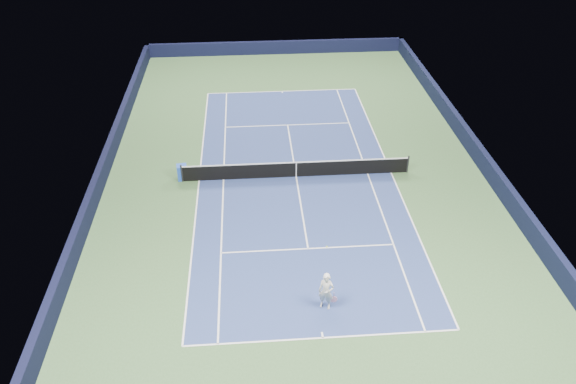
{
  "coord_description": "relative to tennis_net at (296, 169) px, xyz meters",
  "views": [
    {
      "loc": [
        -2.52,
        -26.81,
        17.1
      ],
      "look_at": [
        -0.7,
        -3.0,
        1.0
      ],
      "focal_mm": 35.0,
      "sensor_mm": 36.0,
      "label": 1
    }
  ],
  "objects": [
    {
      "name": "baseline_far",
      "position": [
        0.0,
        11.88,
        -0.5
      ],
      "size": [
        10.97,
        0.08,
        0.0
      ],
      "primitive_type": "cube",
      "color": "white",
      "rests_on": "ground"
    },
    {
      "name": "tennis_net",
      "position": [
        0.0,
        0.0,
        0.0
      ],
      "size": [
        12.9,
        0.1,
        1.07
      ],
      "color": "black",
      "rests_on": "ground"
    },
    {
      "name": "center_mark_far",
      "position": [
        0.0,
        11.73,
        -0.5
      ],
      "size": [
        0.08,
        0.3,
        0.0
      ],
      "primitive_type": "cube",
      "color": "white",
      "rests_on": "ground"
    },
    {
      "name": "sideline_doubles_left",
      "position": [
        -5.49,
        0.0,
        -0.5
      ],
      "size": [
        0.08,
        23.77,
        0.0
      ],
      "primitive_type": "cube",
      "color": "white",
      "rests_on": "ground"
    },
    {
      "name": "service_line_near",
      "position": [
        0.0,
        -6.4,
        -0.5
      ],
      "size": [
        8.23,
        0.08,
        0.0
      ],
      "primitive_type": "cube",
      "color": "white",
      "rests_on": "ground"
    },
    {
      "name": "sideline_singles_right",
      "position": [
        4.12,
        0.0,
        -0.5
      ],
      "size": [
        0.08,
        23.77,
        0.0
      ],
      "primitive_type": "cube",
      "color": "white",
      "rests_on": "ground"
    },
    {
      "name": "baseline_near",
      "position": [
        0.0,
        -11.88,
        -0.5
      ],
      "size": [
        10.97,
        0.08,
        0.0
      ],
      "primitive_type": "cube",
      "color": "white",
      "rests_on": "ground"
    },
    {
      "name": "ground",
      "position": [
        0.0,
        0.0,
        -0.5
      ],
      "size": [
        40.0,
        40.0,
        0.0
      ],
      "primitive_type": "plane",
      "color": "#385A31",
      "rests_on": "ground"
    },
    {
      "name": "center_service_line",
      "position": [
        0.0,
        0.0,
        -0.5
      ],
      "size": [
        0.08,
        12.8,
        0.0
      ],
      "primitive_type": "cube",
      "color": "white",
      "rests_on": "ground"
    },
    {
      "name": "wall_far",
      "position": [
        0.0,
        19.82,
        0.05
      ],
      "size": [
        22.0,
        0.35,
        1.1
      ],
      "primitive_type": "cube",
      "color": "black",
      "rests_on": "ground"
    },
    {
      "name": "court_surface",
      "position": [
        0.0,
        0.0,
        -0.5
      ],
      "size": [
        10.97,
        23.77,
        0.01
      ],
      "primitive_type": "cube",
      "color": "navy",
      "rests_on": "ground"
    },
    {
      "name": "sideline_doubles_right",
      "position": [
        5.49,
        0.0,
        -0.5
      ],
      "size": [
        0.08,
        23.77,
        0.0
      ],
      "primitive_type": "cube",
      "color": "white",
      "rests_on": "ground"
    },
    {
      "name": "sideline_singles_left",
      "position": [
        -4.12,
        0.0,
        -0.5
      ],
      "size": [
        0.08,
        23.77,
        0.0
      ],
      "primitive_type": "cube",
      "color": "white",
      "rests_on": "ground"
    },
    {
      "name": "service_line_far",
      "position": [
        0.0,
        6.4,
        -0.5
      ],
      "size": [
        8.23,
        0.08,
        0.0
      ],
      "primitive_type": "cube",
      "color": "white",
      "rests_on": "ground"
    },
    {
      "name": "wall_right",
      "position": [
        10.82,
        0.0,
        0.05
      ],
      "size": [
        0.35,
        40.0,
        1.1
      ],
      "primitive_type": "cube",
      "color": "black",
      "rests_on": "ground"
    },
    {
      "name": "sponsor_cube",
      "position": [
        -6.4,
        0.24,
        -0.05
      ],
      "size": [
        0.63,
        0.57,
        0.91
      ],
      "color": "blue",
      "rests_on": "ground"
    },
    {
      "name": "tennis_player",
      "position": [
        0.33,
        -10.22,
        0.38
      ],
      "size": [
        0.86,
        1.35,
        2.44
      ],
      "color": "silver",
      "rests_on": "ground"
    },
    {
      "name": "center_mark_near",
      "position": [
        0.0,
        -11.73,
        -0.5
      ],
      "size": [
        0.08,
        0.3,
        0.0
      ],
      "primitive_type": "cube",
      "color": "white",
      "rests_on": "ground"
    },
    {
      "name": "wall_left",
      "position": [
        -10.82,
        0.0,
        0.05
      ],
      "size": [
        0.35,
        40.0,
        1.1
      ],
      "primitive_type": "cube",
      "color": "black",
      "rests_on": "ground"
    }
  ]
}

